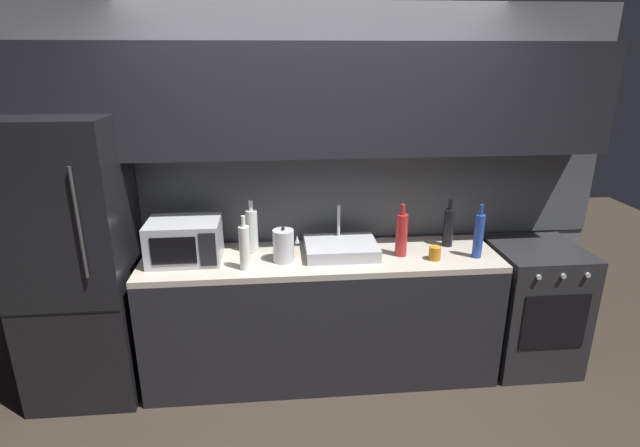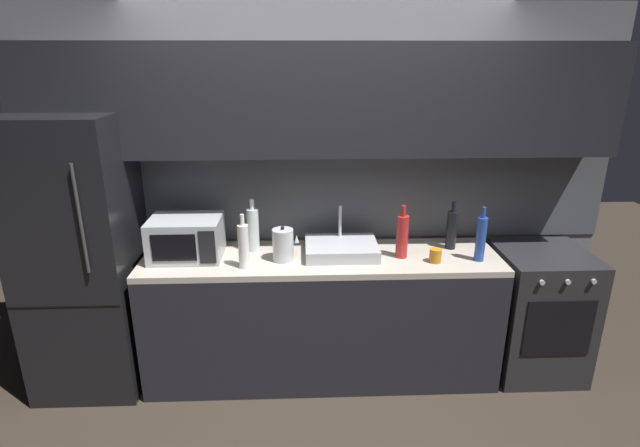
# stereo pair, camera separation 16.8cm
# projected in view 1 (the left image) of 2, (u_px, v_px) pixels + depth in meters

# --- Properties ---
(back_wall) EXTENTS (4.11, 0.44, 2.50)m
(back_wall) POSITION_uv_depth(u_px,v_px,m) (317.00, 151.00, 3.39)
(back_wall) COLOR slate
(back_wall) RESTS_ON ground
(counter_run) EXTENTS (2.37, 0.60, 0.90)m
(counter_run) POSITION_uv_depth(u_px,v_px,m) (321.00, 316.00, 3.46)
(counter_run) COLOR black
(counter_run) RESTS_ON ground
(refrigerator) EXTENTS (0.68, 0.69, 1.85)m
(refrigerator) POSITION_uv_depth(u_px,v_px,m) (77.00, 262.00, 3.17)
(refrigerator) COLOR black
(refrigerator) RESTS_ON ground
(oven_range) EXTENTS (0.60, 0.62, 0.90)m
(oven_range) POSITION_uv_depth(u_px,v_px,m) (531.00, 306.00, 3.60)
(oven_range) COLOR #232326
(oven_range) RESTS_ON ground
(microwave) EXTENTS (0.46, 0.35, 0.27)m
(microwave) POSITION_uv_depth(u_px,v_px,m) (185.00, 241.00, 3.21)
(microwave) COLOR #A8AAAF
(microwave) RESTS_ON counter_run
(sink_basin) EXTENTS (0.48, 0.38, 0.30)m
(sink_basin) POSITION_uv_depth(u_px,v_px,m) (341.00, 248.00, 3.34)
(sink_basin) COLOR #ADAFB5
(sink_basin) RESTS_ON counter_run
(kettle) EXTENTS (0.17, 0.14, 0.24)m
(kettle) POSITION_uv_depth(u_px,v_px,m) (284.00, 246.00, 3.20)
(kettle) COLOR #B7BABF
(kettle) RESTS_ON counter_run
(wine_bottle_red) EXTENTS (0.08, 0.08, 0.36)m
(wine_bottle_red) POSITION_uv_depth(u_px,v_px,m) (401.00, 234.00, 3.28)
(wine_bottle_red) COLOR #A82323
(wine_bottle_red) RESTS_ON counter_run
(wine_bottle_dark) EXTENTS (0.07, 0.07, 0.33)m
(wine_bottle_dark) POSITION_uv_depth(u_px,v_px,m) (449.00, 227.00, 3.45)
(wine_bottle_dark) COLOR black
(wine_bottle_dark) RESTS_ON counter_run
(wine_bottle_clear) EXTENTS (0.08, 0.08, 0.37)m
(wine_bottle_clear) POSITION_uv_depth(u_px,v_px,m) (252.00, 231.00, 3.34)
(wine_bottle_clear) COLOR silver
(wine_bottle_clear) RESTS_ON counter_run
(wine_bottle_blue) EXTENTS (0.06, 0.06, 0.36)m
(wine_bottle_blue) POSITION_uv_depth(u_px,v_px,m) (479.00, 235.00, 3.25)
(wine_bottle_blue) COLOR #234299
(wine_bottle_blue) RESTS_ON counter_run
(wine_bottle_white) EXTENTS (0.07, 0.07, 0.35)m
(wine_bottle_white) POSITION_uv_depth(u_px,v_px,m) (245.00, 247.00, 3.07)
(wine_bottle_white) COLOR silver
(wine_bottle_white) RESTS_ON counter_run
(mug_amber) EXTENTS (0.08, 0.08, 0.09)m
(mug_amber) POSITION_uv_depth(u_px,v_px,m) (435.00, 253.00, 3.25)
(mug_amber) COLOR #B27019
(mug_amber) RESTS_ON counter_run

